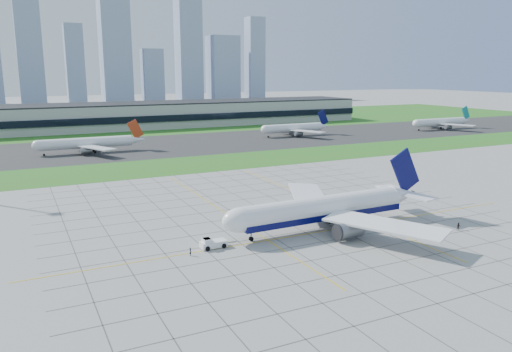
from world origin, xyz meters
The scene contains 14 objects.
ground centered at (0.00, 0.00, 0.00)m, with size 1400.00×1400.00×0.00m, color #999A94.
grass_median centered at (0.00, 90.00, 0.02)m, with size 700.00×35.00×0.04m, color #34681D.
asphalt_taxiway centered at (0.00, 145.00, 0.03)m, with size 700.00×75.00×0.04m, color #383838.
grass_far centered at (0.00, 255.00, 0.02)m, with size 700.00×145.00×0.04m, color #34681D.
apron_markings centered at (0.43, 11.09, 0.02)m, with size 120.00×130.00×0.03m.
terminal centered at (40.00, 229.87, 7.89)m, with size 260.00×43.00×15.80m.
city_skyline centered at (-8.71, 520.00, 59.09)m, with size 523.00×32.40×160.00m.
airliner centered at (5.47, -0.35, 4.67)m, with size 54.31×55.03×17.10m.
pushback_tug centered at (-22.35, -1.07, 0.98)m, with size 7.97×2.90×2.21m.
crew_near centered at (-27.80, -3.35, 0.82)m, with size 0.60×0.39×1.64m, color black.
crew_far centered at (32.21, -15.00, 0.90)m, with size 0.87×0.68×1.79m, color black.
distant_jet_1 centered at (-27.61, 136.86, 4.49)m, with size 45.41×42.66×14.08m.
distant_jet_2 centered at (84.59, 147.88, 4.49)m, with size 41.02×42.66×14.08m.
distant_jet_3 centered at (183.46, 135.98, 4.49)m, with size 44.88×42.66×14.08m.
Camera 1 is at (-57.08, -92.07, 35.48)m, focal length 35.00 mm.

